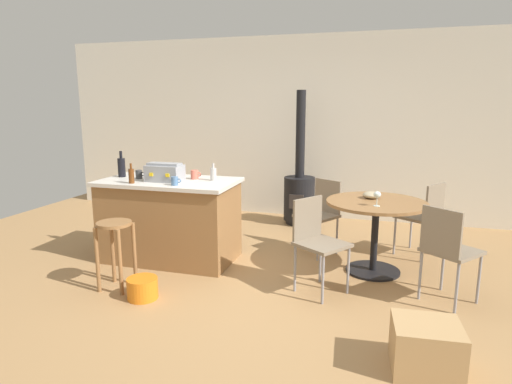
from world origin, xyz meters
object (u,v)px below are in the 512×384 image
object	(u,v)px
wood_stove	(299,191)
cup_0	(195,175)
wooden_stool	(115,241)
serving_bowl	(372,195)
folding_chair_right	(321,211)
folding_chair_far	(448,247)
bottle_1	(131,176)
bottle_2	(213,174)
wine_glass	(377,195)
plastic_bucket	(142,288)
folding_chair_near	(317,237)
bottle_0	(122,167)
dining_table	(376,218)
cardboard_box	(426,348)
toolbox	(165,173)
folding_chair_left	(424,214)
kitchen_island	(170,220)
cup_2	(175,181)
cup_1	(139,174)

from	to	relation	value
wood_stove	cup_0	bearing A→B (deg)	-116.65
wooden_stool	serving_bowl	size ratio (longest dim) A/B	3.58
folding_chair_right	cup_0	world-z (taller)	cup_0
folding_chair_far	bottle_1	xyz separation A→B (m)	(-3.06, 0.07, 0.47)
bottle_2	wine_glass	world-z (taller)	bottle_2
wood_stove	plastic_bucket	xyz separation A→B (m)	(-0.88, -2.83, -0.38)
folding_chair_near	plastic_bucket	bearing A→B (deg)	-157.16
bottle_0	cup_0	distance (m)	0.86
wooden_stool	dining_table	xyz separation A→B (m)	(2.30, 1.09, 0.11)
cardboard_box	plastic_bucket	distance (m)	2.36
cup_0	wine_glass	size ratio (longest dim) A/B	0.83
toolbox	dining_table	bearing A→B (deg)	7.85
dining_table	cup_0	distance (m)	1.97
folding_chair_right	bottle_2	size ratio (longest dim) A/B	4.48
wood_stove	folding_chair_left	bearing A→B (deg)	-31.65
toolbox	wine_glass	xyz separation A→B (m)	(2.19, 0.08, -0.13)
wine_glass	plastic_bucket	bearing A→B (deg)	-152.88
kitchen_island	plastic_bucket	world-z (taller)	kitchen_island
folding_chair_near	bottle_1	distance (m)	2.01
folding_chair_far	serving_bowl	size ratio (longest dim) A/B	4.80
dining_table	folding_chair_right	world-z (taller)	folding_chair_right
bottle_0	bottle_2	distance (m)	1.08
folding_chair_far	folding_chair_right	distance (m)	1.60
folding_chair_far	folding_chair_right	bearing A→B (deg)	139.48
kitchen_island	serving_bowl	bearing A→B (deg)	9.39
wooden_stool	folding_chair_right	world-z (taller)	folding_chair_right
bottle_2	toolbox	bearing A→B (deg)	-159.25
dining_table	wine_glass	xyz separation A→B (m)	(0.00, -0.22, 0.28)
bottle_0	bottle_2	world-z (taller)	bottle_0
dining_table	bottle_2	distance (m)	1.75
folding_chair_near	folding_chair_far	size ratio (longest dim) A/B	1.00
plastic_bucket	cardboard_box	bearing A→B (deg)	-10.71
wood_stove	bottle_2	distance (m)	1.90
dining_table	bottle_1	distance (m)	2.54
serving_bowl	plastic_bucket	world-z (taller)	serving_bowl
folding_chair_right	wine_glass	size ratio (longest dim) A/B	5.90
folding_chair_right	bottle_0	world-z (taller)	bottle_0
wooden_stool	plastic_bucket	distance (m)	0.52
folding_chair_right	wine_glass	world-z (taller)	wine_glass
wood_stove	bottle_0	bearing A→B (deg)	-133.49
cup_2	serving_bowl	distance (m)	2.02
wood_stove	cup_0	distance (m)	1.96
cup_0	cardboard_box	bearing A→B (deg)	-34.36
toolbox	bottle_1	xyz separation A→B (m)	(-0.27, -0.21, -0.01)
folding_chair_right	bottle_1	xyz separation A→B (m)	(-1.84, -0.97, 0.48)
wood_stove	toolbox	size ratio (longest dim) A/B	5.04
folding_chair_near	cup_1	world-z (taller)	cup_1
kitchen_island	serving_bowl	size ratio (longest dim) A/B	8.18
dining_table	folding_chair_left	world-z (taller)	folding_chair_left
folding_chair_left	toolbox	xyz separation A→B (m)	(-2.70, -0.93, 0.49)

